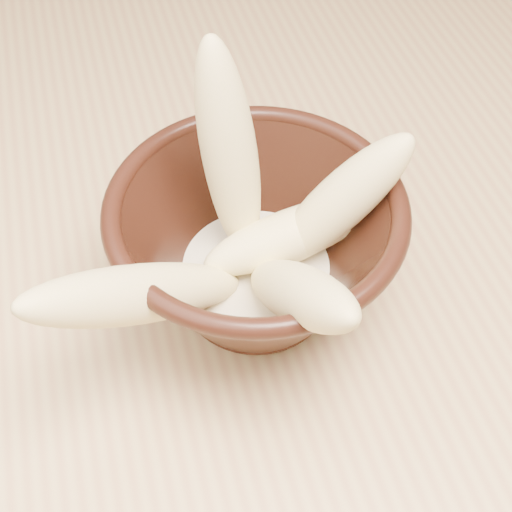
{
  "coord_description": "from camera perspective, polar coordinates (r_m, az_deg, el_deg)",
  "views": [
    {
      "loc": [
        0.0,
        -0.38,
        1.18
      ],
      "look_at": [
        0.08,
        -0.08,
        0.8
      ],
      "focal_mm": 50.0,
      "sensor_mm": 36.0,
      "label": 1
    }
  ],
  "objects": [
    {
      "name": "banana_front",
      "position": [
        0.42,
        3.45,
        -3.03
      ],
      "size": [
        0.06,
        0.14,
        0.12
      ],
      "primitive_type": "ellipsoid",
      "rotation": [
        0.86,
        0.0,
        0.15
      ],
      "color": "#EDE38C",
      "rests_on": "bowl"
    },
    {
      "name": "bowl",
      "position": [
        0.48,
        0.0,
        0.7
      ],
      "size": [
        0.2,
        0.2,
        0.11
      ],
      "rotation": [
        0.0,
        0.0,
        0.39
      ],
      "color": "black",
      "rests_on": "table"
    },
    {
      "name": "banana_upright",
      "position": [
        0.46,
        -2.14,
        8.15
      ],
      "size": [
        0.06,
        0.08,
        0.16
      ],
      "primitive_type": "ellipsoid",
      "rotation": [
        0.21,
        0.0,
        3.47
      ],
      "color": "#EDE38C",
      "rests_on": "bowl"
    },
    {
      "name": "banana_across",
      "position": [
        0.48,
        2.87,
        1.71
      ],
      "size": [
        0.13,
        0.05,
        0.04
      ],
      "primitive_type": "ellipsoid",
      "rotation": [
        1.5,
        0.0,
        1.7
      ],
      "color": "#EDE38C",
      "rests_on": "bowl"
    },
    {
      "name": "table",
      "position": [
        0.63,
        -9.27,
        -3.77
      ],
      "size": [
        1.2,
        0.8,
        0.75
      ],
      "color": "tan",
      "rests_on": "ground"
    },
    {
      "name": "banana_left",
      "position": [
        0.43,
        -9.12,
        -2.99
      ],
      "size": [
        0.16,
        0.1,
        0.13
      ],
      "primitive_type": "ellipsoid",
      "rotation": [
        0.96,
        0.0,
        -1.13
      ],
      "color": "#EDE38C",
      "rests_on": "bowl"
    },
    {
      "name": "milk_puddle",
      "position": [
        0.5,
        0.0,
        -1.25
      ],
      "size": [
        0.11,
        0.11,
        0.02
      ],
      "primitive_type": "cylinder",
      "color": "beige",
      "rests_on": "bowl"
    },
    {
      "name": "banana_right",
      "position": [
        0.47,
        6.68,
        4.24
      ],
      "size": [
        0.11,
        0.05,
        0.12
      ],
      "primitive_type": "ellipsoid",
      "rotation": [
        0.68,
        0.0,
        1.48
      ],
      "color": "#EDE38C",
      "rests_on": "bowl"
    }
  ]
}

